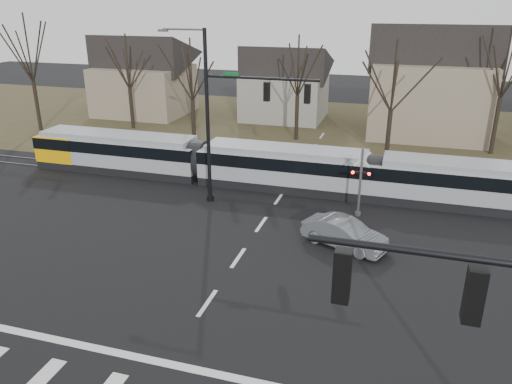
# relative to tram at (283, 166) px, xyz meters

# --- Properties ---
(ground) EXTENTS (140.00, 140.00, 0.00)m
(ground) POSITION_rel_tram_xyz_m (0.28, -16.00, -1.50)
(ground) COLOR black
(grass_verge) EXTENTS (140.00, 28.00, 0.01)m
(grass_verge) POSITION_rel_tram_xyz_m (0.28, 16.00, -1.50)
(grass_verge) COLOR #38331E
(grass_verge) RESTS_ON ground
(stop_line) EXTENTS (28.00, 0.35, 0.01)m
(stop_line) POSITION_rel_tram_xyz_m (0.28, -17.80, -1.50)
(stop_line) COLOR silver
(stop_line) RESTS_ON ground
(lane_dashes) EXTENTS (0.18, 30.00, 0.01)m
(lane_dashes) POSITION_rel_tram_xyz_m (0.28, -0.00, -1.50)
(lane_dashes) COLOR silver
(lane_dashes) RESTS_ON ground
(rail_pair) EXTENTS (90.00, 1.52, 0.06)m
(rail_pair) POSITION_rel_tram_xyz_m (0.28, -0.20, -1.47)
(rail_pair) COLOR #59595E
(rail_pair) RESTS_ON ground
(tram) EXTENTS (36.39, 2.70, 2.76)m
(tram) POSITION_rel_tram_xyz_m (0.00, 0.00, 0.00)
(tram) COLOR gray
(tram) RESTS_ON ground
(sedan) EXTENTS (4.65, 5.45, 1.43)m
(sedan) POSITION_rel_tram_xyz_m (5.00, -7.32, -0.79)
(sedan) COLOR slate
(sedan) RESTS_ON ground
(signal_pole_far) EXTENTS (9.28, 0.44, 10.20)m
(signal_pole_far) POSITION_rel_tram_xyz_m (-2.13, -3.50, 4.20)
(signal_pole_far) COLOR black
(signal_pole_far) RESTS_ON ground
(rail_crossing_signal) EXTENTS (1.08, 0.36, 4.00)m
(rail_crossing_signal) POSITION_rel_tram_xyz_m (5.28, -3.21, 0.38)
(rail_crossing_signal) COLOR #59595B
(rail_crossing_signal) RESTS_ON ground
(tree_row) EXTENTS (59.20, 7.20, 10.00)m
(tree_row) POSITION_rel_tram_xyz_m (2.28, 10.00, 3.50)
(tree_row) COLOR black
(tree_row) RESTS_ON ground
(house_a) EXTENTS (9.72, 8.64, 8.60)m
(house_a) POSITION_rel_tram_xyz_m (-19.72, 18.00, 2.96)
(house_a) COLOR #80715D
(house_a) RESTS_ON ground
(house_b) EXTENTS (8.64, 7.56, 7.65)m
(house_b) POSITION_rel_tram_xyz_m (-4.72, 20.00, 2.47)
(house_b) COLOR gray
(house_b) RESTS_ON ground
(house_c) EXTENTS (10.80, 8.64, 10.10)m
(house_c) POSITION_rel_tram_xyz_m (9.28, 17.00, 3.73)
(house_c) COLOR #80715D
(house_c) RESTS_ON ground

